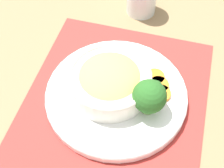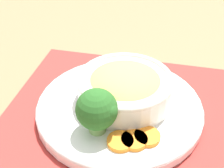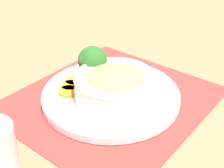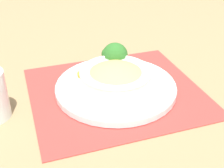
{
  "view_description": "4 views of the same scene",
  "coord_description": "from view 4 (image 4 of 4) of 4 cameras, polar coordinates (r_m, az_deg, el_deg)",
  "views": [
    {
      "loc": [
        0.37,
        0.05,
        0.56
      ],
      "look_at": [
        -0.01,
        -0.01,
        0.04
      ],
      "focal_mm": 50.0,
      "sensor_mm": 36.0,
      "label": 1
    },
    {
      "loc": [
        -0.04,
        0.43,
        0.38
      ],
      "look_at": [
        0.02,
        -0.02,
        0.05
      ],
      "focal_mm": 50.0,
      "sensor_mm": 36.0,
      "label": 2
    },
    {
      "loc": [
        -0.47,
        -0.31,
        0.38
      ],
      "look_at": [
        0.0,
        -0.0,
        0.04
      ],
      "focal_mm": 50.0,
      "sensor_mm": 36.0,
      "label": 3
    },
    {
      "loc": [
        -0.28,
        -0.59,
        0.42
      ],
      "look_at": [
        -0.02,
        -0.01,
        0.03
      ],
      "focal_mm": 50.0,
      "sensor_mm": 36.0,
      "label": 4
    }
  ],
  "objects": [
    {
      "name": "carrot_slice_far",
      "position": [
        0.81,
        -4.91,
        1.78
      ],
      "size": [
        0.04,
        0.04,
        0.01
      ],
      "color": "orange",
      "rests_on": "plate"
    },
    {
      "name": "broccoli_floret",
      "position": [
        0.81,
        0.52,
        5.19
      ],
      "size": [
        0.07,
        0.07,
        0.08
      ],
      "color": "#759E51",
      "rests_on": "plate"
    },
    {
      "name": "carrot_slice_near",
      "position": [
        0.83,
        -2.62,
        2.82
      ],
      "size": [
        0.04,
        0.04,
        0.01
      ],
      "color": "orange",
      "rests_on": "plate"
    },
    {
      "name": "bowl",
      "position": [
        0.74,
        0.68,
        1.15
      ],
      "size": [
        0.17,
        0.17,
        0.06
      ],
      "color": "silver",
      "rests_on": "plate"
    },
    {
      "name": "plate",
      "position": [
        0.77,
        0.7,
        -0.49
      ],
      "size": [
        0.3,
        0.3,
        0.02
      ],
      "color": "white",
      "rests_on": "placemat"
    },
    {
      "name": "carrot_slice_middle",
      "position": [
        0.82,
        -3.87,
        2.37
      ],
      "size": [
        0.04,
        0.04,
        0.01
      ],
      "color": "orange",
      "rests_on": "plate"
    },
    {
      "name": "ground_plane",
      "position": [
        0.78,
        0.69,
        -1.46
      ],
      "size": [
        4.0,
        4.0,
        0.0
      ],
      "primitive_type": "plane",
      "color": "#8C704C"
    },
    {
      "name": "placemat",
      "position": [
        0.78,
        0.69,
        -1.33
      ],
      "size": [
        0.45,
        0.42,
        0.0
      ],
      "color": "#B2332D",
      "rests_on": "ground_plane"
    }
  ]
}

